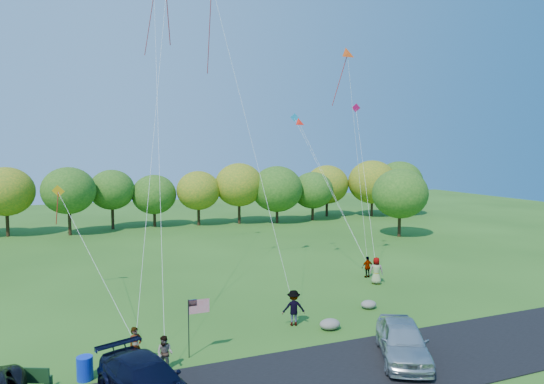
{
  "coord_description": "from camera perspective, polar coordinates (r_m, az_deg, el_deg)",
  "views": [
    {
      "loc": [
        -8.43,
        -21.32,
        9.61
      ],
      "look_at": [
        2.57,
        6.0,
        6.96
      ],
      "focal_mm": 32.0,
      "sensor_mm": 36.0,
      "label": 1
    }
  ],
  "objects": [
    {
      "name": "flyer_a",
      "position": [
        23.31,
        -15.75,
        -17.07
      ],
      "size": [
        0.75,
        0.65,
        1.74
      ],
      "primitive_type": "imported",
      "rotation": [
        0.0,
        0.0,
        0.45
      ],
      "color": "#4C4C59",
      "rests_on": "ground"
    },
    {
      "name": "boulder_far",
      "position": [
        30.5,
        11.29,
        -12.84
      ],
      "size": [
        0.95,
        0.79,
        0.5
      ],
      "primitive_type": "ellipsoid",
      "color": "gray",
      "rests_on": "ground"
    },
    {
      "name": "treeline",
      "position": [
        58.76,
        -13.58,
        0.37
      ],
      "size": [
        76.14,
        28.0,
        8.47
      ],
      "color": "#382814",
      "rests_on": "ground"
    },
    {
      "name": "flyer_c",
      "position": [
        27.11,
        2.56,
        -13.45
      ],
      "size": [
        1.4,
        1.02,
        1.94
      ],
      "primitive_type": "imported",
      "rotation": [
        0.0,
        0.0,
        2.88
      ],
      "color": "#4C4C59",
      "rests_on": "ground"
    },
    {
      "name": "park_bench",
      "position": [
        22.51,
        -27.12,
        -19.05
      ],
      "size": [
        1.98,
        1.13,
        1.12
      ],
      "rotation": [
        0.0,
        0.0,
        -0.42
      ],
      "color": "#133617",
      "rests_on": "ground"
    },
    {
      "name": "ground",
      "position": [
        24.86,
        -0.35,
        -17.6
      ],
      "size": [
        140.0,
        140.0,
        0.0
      ],
      "primitive_type": "plane",
      "color": "#2A5518",
      "rests_on": "ground"
    },
    {
      "name": "boulder_near",
      "position": [
        26.9,
        6.81,
        -15.19
      ],
      "size": [
        1.13,
        0.89,
        0.57
      ],
      "primitive_type": "ellipsoid",
      "color": "slate",
      "rests_on": "ground"
    },
    {
      "name": "minivan_navy",
      "position": [
        20.09,
        -14.53,
        -20.84
      ],
      "size": [
        3.88,
        5.96,
        1.61
      ],
      "primitive_type": "imported",
      "rotation": [
        0.0,
        0.0,
        0.32
      ],
      "color": "black",
      "rests_on": "asphalt_lane"
    },
    {
      "name": "trash_barrel",
      "position": [
        22.81,
        -21.16,
        -18.77
      ],
      "size": [
        0.66,
        0.66,
        0.99
      ],
      "primitive_type": "cylinder",
      "color": "#0C2DC2",
      "rests_on": "ground"
    },
    {
      "name": "flag_assembly",
      "position": [
        23.21,
        -9.03,
        -13.86
      ],
      "size": [
        1.01,
        0.66,
        2.74
      ],
      "color": "black",
      "rests_on": "ground"
    },
    {
      "name": "kites_aloft",
      "position": [
        36.54,
        -3.98,
        18.1
      ],
      "size": [
        23.69,
        9.66,
        15.89
      ],
      "color": "#EF3F1A",
      "rests_on": "ground"
    },
    {
      "name": "minivan_silver",
      "position": [
        23.74,
        15.11,
        -16.5
      ],
      "size": [
        4.14,
        5.46,
        1.73
      ],
      "primitive_type": "imported",
      "rotation": [
        0.0,
        0.0,
        -0.47
      ],
      "color": "#B4BCBF",
      "rests_on": "asphalt_lane"
    },
    {
      "name": "asphalt_lane",
      "position": [
        21.51,
        3.86,
        -21.32
      ],
      "size": [
        44.0,
        6.0,
        0.06
      ],
      "primitive_type": "cube",
      "color": "black",
      "rests_on": "ground"
    },
    {
      "name": "flyer_d",
      "position": [
        37.24,
        11.18,
        -8.65
      ],
      "size": [
        0.95,
        0.42,
        1.6
      ],
      "primitive_type": "imported",
      "rotation": [
        0.0,
        0.0,
        3.11
      ],
      "color": "#4C4C59",
      "rests_on": "ground"
    },
    {
      "name": "flyer_b",
      "position": [
        22.58,
        -12.5,
        -18.04
      ],
      "size": [
        0.94,
        0.9,
        1.54
      ],
      "primitive_type": "imported",
      "rotation": [
        0.0,
        0.0,
        -0.61
      ],
      "color": "#4C4C59",
      "rests_on": "ground"
    },
    {
      "name": "flyer_e",
      "position": [
        35.62,
        12.17,
        -9.04
      ],
      "size": [
        1.12,
        1.02,
        1.91
      ],
      "primitive_type": "imported",
      "rotation": [
        0.0,
        0.0,
        2.56
      ],
      "color": "#4C4C59",
      "rests_on": "ground"
    }
  ]
}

